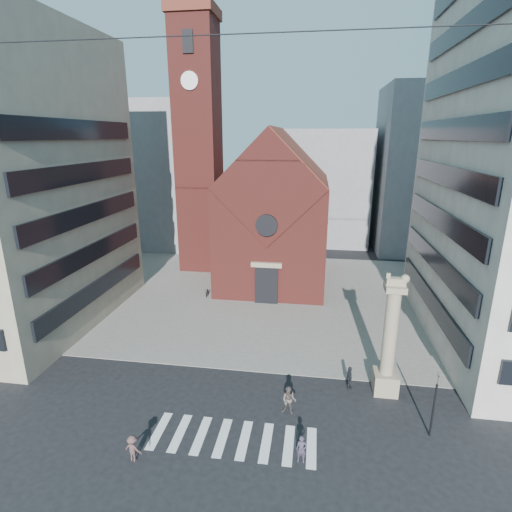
# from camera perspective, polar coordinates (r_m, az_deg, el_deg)

# --- Properties ---
(ground) EXTENTS (120.00, 120.00, 0.00)m
(ground) POSITION_cam_1_polar(r_m,az_deg,el_deg) (28.11, -3.11, -20.50)
(ground) COLOR black
(ground) RESTS_ON ground
(piazza) EXTENTS (46.00, 30.00, 0.05)m
(piazza) POSITION_cam_1_polar(r_m,az_deg,el_deg) (44.50, 1.81, -5.65)
(piazza) COLOR gray
(piazza) RESTS_ON ground
(zebra_crossing) EXTENTS (10.20, 3.20, 0.01)m
(zebra_crossing) POSITION_cam_1_polar(r_m,az_deg,el_deg) (25.74, -3.27, -24.61)
(zebra_crossing) COLOR white
(zebra_crossing) RESTS_ON ground
(church) EXTENTS (12.00, 16.65, 18.00)m
(church) POSITION_cam_1_polar(r_m,az_deg,el_deg) (47.99, 2.76, 5.94)
(church) COLOR maroon
(church) RESTS_ON ground
(campanile) EXTENTS (5.50, 5.50, 31.20)m
(campanile) POSITION_cam_1_polar(r_m,az_deg,el_deg) (52.00, -8.19, 15.23)
(campanile) COLOR maroon
(campanile) RESTS_ON ground
(bg_block_left) EXTENTS (16.00, 14.00, 22.00)m
(bg_block_left) POSITION_cam_1_polar(r_m,az_deg,el_deg) (66.89, -13.44, 11.20)
(bg_block_left) COLOR gray
(bg_block_left) RESTS_ON ground
(bg_block_mid) EXTENTS (14.00, 12.00, 18.00)m
(bg_block_mid) POSITION_cam_1_polar(r_m,az_deg,el_deg) (67.35, 9.72, 9.74)
(bg_block_mid) COLOR gray
(bg_block_mid) RESTS_ON ground
(bg_block_right) EXTENTS (16.00, 14.00, 24.00)m
(bg_block_right) POSITION_cam_1_polar(r_m,az_deg,el_deg) (66.34, 24.10, 11.05)
(bg_block_right) COLOR gray
(bg_block_right) RESTS_ON ground
(lion_column) EXTENTS (1.63, 1.60, 8.68)m
(lion_column) POSITION_cam_1_polar(r_m,az_deg,el_deg) (28.80, 18.46, -12.24)
(lion_column) COLOR gray
(lion_column) RESTS_ON ground
(traffic_light) EXTENTS (0.13, 0.16, 4.30)m
(traffic_light) POSITION_cam_1_polar(r_m,az_deg,el_deg) (26.55, 24.13, -18.57)
(traffic_light) COLOR black
(traffic_light) RESTS_ON ground
(pedestrian_0) EXTENTS (0.58, 0.39, 1.59)m
(pedestrian_0) POSITION_cam_1_polar(r_m,az_deg,el_deg) (24.05, 6.51, -25.75)
(pedestrian_0) COLOR #3C3449
(pedestrian_0) RESTS_ON ground
(pedestrian_1) EXTENTS (1.04, 0.88, 1.92)m
(pedestrian_1) POSITION_cam_1_polar(r_m,az_deg,el_deg) (26.93, 4.75, -19.87)
(pedestrian_1) COLOR #554A44
(pedestrian_1) RESTS_ON ground
(pedestrian_2) EXTENTS (0.50, 1.03, 1.70)m
(pedestrian_2) POSITION_cam_1_polar(r_m,az_deg,el_deg) (29.79, 13.19, -16.57)
(pedestrian_2) COLOR black
(pedestrian_2) RESTS_ON ground
(pedestrian_3) EXTENTS (1.10, 0.76, 1.56)m
(pedestrian_3) POSITION_cam_1_polar(r_m,az_deg,el_deg) (24.91, -17.16, -24.77)
(pedestrian_3) COLOR brown
(pedestrian_3) RESTS_ON ground
(scooter_0) EXTENTS (0.76, 1.61, 0.81)m
(scooter_0) POSITION_cam_1_polar(r_m,az_deg,el_deg) (44.64, -7.00, -5.10)
(scooter_0) COLOR black
(scooter_0) RESTS_ON piazza
(scooter_1) EXTENTS (0.64, 1.55, 0.90)m
(scooter_1) POSITION_cam_1_polar(r_m,az_deg,el_deg) (44.25, -5.07, -5.18)
(scooter_1) COLOR black
(scooter_1) RESTS_ON piazza
(scooter_2) EXTENTS (0.76, 1.61, 0.81)m
(scooter_2) POSITION_cam_1_polar(r_m,az_deg,el_deg) (43.95, -3.10, -5.36)
(scooter_2) COLOR black
(scooter_2) RESTS_ON piazza
(scooter_3) EXTENTS (0.64, 1.55, 0.90)m
(scooter_3) POSITION_cam_1_polar(r_m,az_deg,el_deg) (43.66, -1.12, -5.43)
(scooter_3) COLOR black
(scooter_3) RESTS_ON piazza
(scooter_4) EXTENTS (0.76, 1.61, 0.81)m
(scooter_4) POSITION_cam_1_polar(r_m,az_deg,el_deg) (43.46, 0.90, -5.59)
(scooter_4) COLOR black
(scooter_4) RESTS_ON piazza
(scooter_5) EXTENTS (0.64, 1.55, 0.90)m
(scooter_5) POSITION_cam_1_polar(r_m,az_deg,el_deg) (43.28, 2.93, -5.65)
(scooter_5) COLOR black
(scooter_5) RESTS_ON piazza
(scooter_6) EXTENTS (0.76, 1.61, 0.81)m
(scooter_6) POSITION_cam_1_polar(r_m,az_deg,el_deg) (43.19, 4.97, -5.81)
(scooter_6) COLOR black
(scooter_6) RESTS_ON piazza
(scooter_7) EXTENTS (0.64, 1.55, 0.90)m
(scooter_7) POSITION_cam_1_polar(r_m,az_deg,el_deg) (43.12, 7.03, -5.85)
(scooter_7) COLOR black
(scooter_7) RESTS_ON piazza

